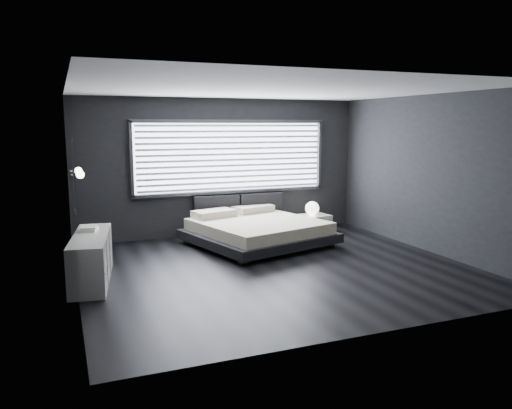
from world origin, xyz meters
name	(u,v)px	position (x,y,z in m)	size (l,w,h in m)	color
room	(276,181)	(0.00, 0.00, 1.40)	(6.04, 6.00, 2.80)	black
window	(232,157)	(0.20, 2.70, 1.61)	(4.14, 0.09, 1.52)	white
headboard	(239,207)	(0.33, 2.64, 0.57)	(1.96, 0.16, 0.52)	black
sconce_near	(80,175)	(-2.88, 0.05, 1.60)	(0.18, 0.11, 0.11)	silver
sconce_far	(78,171)	(-2.88, 0.65, 1.60)	(0.18, 0.11, 0.11)	silver
wall_art_upper	(73,159)	(-2.98, -0.55, 1.85)	(0.01, 0.48, 0.48)	#47474C
wall_art_lower	(75,194)	(-2.98, -0.30, 1.38)	(0.01, 0.48, 0.48)	#47474C
bed	(257,230)	(0.32, 1.59, 0.28)	(2.84, 2.76, 0.60)	black
nightstand	(314,223)	(1.86, 2.20, 0.18)	(0.62, 0.52, 0.36)	white
orb_lamp	(312,208)	(1.82, 2.20, 0.51)	(0.29, 0.29, 0.29)	white
dresser	(92,258)	(-2.78, 0.34, 0.35)	(0.75, 1.78, 0.69)	white
book_stack	(88,228)	(-2.79, 0.68, 0.72)	(0.33, 0.39, 0.07)	silver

